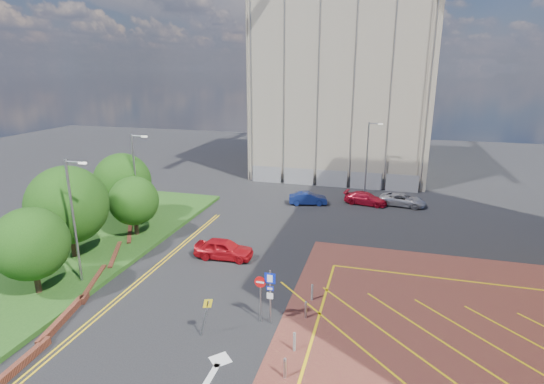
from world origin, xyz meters
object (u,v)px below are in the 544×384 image
at_px(tree_c, 134,201).
at_px(lamp_left_far, 136,177).
at_px(lamp_left_near, 74,217).
at_px(lamp_back, 368,156).
at_px(car_red_left, 224,249).
at_px(sign_cluster, 266,291).
at_px(tree_d, 123,181).
at_px(tree_a, 31,244).
at_px(car_blue_back, 308,198).
at_px(car_red_back, 366,198).
at_px(tree_b, 68,205).
at_px(car_silver_back, 402,200).
at_px(warning_sign, 206,313).

xyz_separation_m(tree_c, lamp_left_far, (-0.92, 2.00, 1.47)).
xyz_separation_m(lamp_left_near, lamp_back, (16.50, 26.00, -0.30)).
bearing_deg(lamp_back, car_red_left, -114.68).
bearing_deg(sign_cluster, tree_d, 144.42).
relative_size(tree_a, lamp_left_far, 0.68).
distance_m(lamp_left_near, car_blue_back, 23.65).
height_order(sign_cluster, car_red_back, sign_cluster).
bearing_deg(car_red_back, lamp_back, 13.43).
relative_size(lamp_left_far, lamp_back, 1.00).
xyz_separation_m(tree_b, car_red_left, (10.46, 3.17, -3.49)).
height_order(tree_b, car_red_left, tree_b).
relative_size(tree_d, car_red_back, 1.39).
bearing_deg(tree_d, car_silver_back, 25.57).
xyz_separation_m(tree_d, car_silver_back, (24.46, 11.71, -3.23)).
height_order(tree_a, lamp_left_near, lamp_left_near).
distance_m(lamp_left_far, lamp_back, 24.46).
relative_size(tree_c, lamp_left_near, 0.61).
distance_m(tree_b, tree_c, 5.49).
bearing_deg(tree_b, lamp_left_near, -44.25).
relative_size(lamp_left_far, car_red_left, 1.84).
bearing_deg(sign_cluster, lamp_left_far, 143.18).
distance_m(lamp_back, warning_sign, 29.93).
bearing_deg(sign_cluster, lamp_back, 82.03).
xyz_separation_m(tree_c, sign_cluster, (13.80, -9.02, -1.24)).
relative_size(tree_c, lamp_left_far, 0.61).
bearing_deg(lamp_left_near, tree_c, 97.69).
bearing_deg(car_red_back, car_silver_back, -71.41).
relative_size(lamp_back, warning_sign, 3.56).
xyz_separation_m(sign_cluster, car_red_back, (4.01, 23.18, -1.32)).
bearing_deg(lamp_left_far, warning_sign, -47.32).
bearing_deg(tree_c, sign_cluster, -33.16).
height_order(tree_a, warning_sign, tree_a).
distance_m(tree_b, warning_sign, 14.75).
height_order(car_red_left, car_blue_back, car_red_left).
bearing_deg(car_silver_back, sign_cluster, 170.29).
bearing_deg(tree_c, car_blue_back, 46.15).
distance_m(lamp_left_near, car_silver_back, 30.78).
relative_size(tree_d, lamp_left_far, 0.76).
bearing_deg(car_blue_back, warning_sign, 164.36).
distance_m(tree_c, car_red_left, 9.00).
relative_size(tree_b, lamp_left_far, 0.84).
relative_size(lamp_left_far, car_silver_back, 1.73).
height_order(lamp_left_near, car_red_back, lamp_left_near).
bearing_deg(sign_cluster, tree_a, -176.06).
distance_m(tree_a, car_red_left, 12.44).
distance_m(lamp_left_near, lamp_back, 30.80).
distance_m(lamp_back, car_blue_back, 8.59).
bearing_deg(car_red_left, sign_cluster, -145.75).
xyz_separation_m(tree_a, car_silver_back, (21.96, 24.71, -2.86)).
xyz_separation_m(warning_sign, car_blue_back, (0.93, 23.64, -0.79)).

